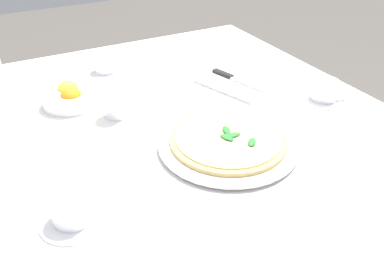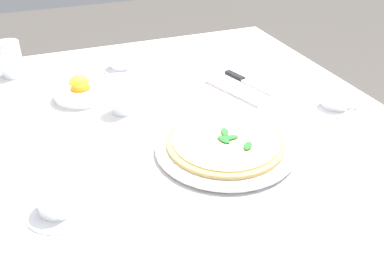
{
  "view_description": "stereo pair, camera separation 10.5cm",
  "coord_description": "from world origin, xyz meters",
  "px_view_note": "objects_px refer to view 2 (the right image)",
  "views": [
    {
      "loc": [
        0.88,
        -0.37,
        1.31
      ],
      "look_at": [
        0.09,
        0.05,
        0.76
      ],
      "focal_mm": 39.58,
      "sensor_mm": 36.0,
      "label": 1
    },
    {
      "loc": [
        0.93,
        -0.28,
        1.31
      ],
      "look_at": [
        0.09,
        0.05,
        0.76
      ],
      "focal_mm": 39.58,
      "sensor_mm": 36.0,
      "label": 2
    }
  ],
  "objects_px": {
    "pizza": "(225,141)",
    "napkin_folded": "(245,85)",
    "dinner_knife": "(246,81)",
    "coffee_cup_center_back": "(121,60)",
    "water_glass_left_edge": "(122,97)",
    "pizza_plate": "(225,146)",
    "coffee_cup_right_edge": "(58,199)",
    "coffee_cup_near_left": "(336,99)",
    "water_glass_back_corner": "(11,61)",
    "citrus_bowl": "(80,90)"
  },
  "relations": [
    {
      "from": "pizza",
      "to": "napkin_folded",
      "type": "bearing_deg",
      "value": 144.62
    },
    {
      "from": "pizza",
      "to": "dinner_knife",
      "type": "xyz_separation_m",
      "value": [
        -0.28,
        0.2,
        -0.0
      ]
    },
    {
      "from": "coffee_cup_center_back",
      "to": "pizza",
      "type": "bearing_deg",
      "value": 11.69
    },
    {
      "from": "water_glass_left_edge",
      "to": "napkin_folded",
      "type": "relative_size",
      "value": 0.41
    },
    {
      "from": "water_glass_left_edge",
      "to": "coffee_cup_center_back",
      "type": "bearing_deg",
      "value": 167.16
    },
    {
      "from": "pizza_plate",
      "to": "coffee_cup_right_edge",
      "type": "xyz_separation_m",
      "value": [
        0.07,
        -0.39,
        0.02
      ]
    },
    {
      "from": "coffee_cup_center_back",
      "to": "water_glass_left_edge",
      "type": "height_order",
      "value": "water_glass_left_edge"
    },
    {
      "from": "pizza_plate",
      "to": "coffee_cup_right_edge",
      "type": "bearing_deg",
      "value": -79.42
    },
    {
      "from": "coffee_cup_center_back",
      "to": "pizza_plate",
      "type": "bearing_deg",
      "value": 11.67
    },
    {
      "from": "coffee_cup_near_left",
      "to": "dinner_knife",
      "type": "distance_m",
      "value": 0.27
    },
    {
      "from": "coffee_cup_center_back",
      "to": "water_glass_back_corner",
      "type": "height_order",
      "value": "water_glass_back_corner"
    },
    {
      "from": "napkin_folded",
      "to": "pizza_plate",
      "type": "bearing_deg",
      "value": -54.29
    },
    {
      "from": "coffee_cup_near_left",
      "to": "water_glass_left_edge",
      "type": "height_order",
      "value": "water_glass_left_edge"
    },
    {
      "from": "coffee_cup_right_edge",
      "to": "coffee_cup_center_back",
      "type": "bearing_deg",
      "value": 156.68
    },
    {
      "from": "coffee_cup_center_back",
      "to": "water_glass_left_edge",
      "type": "relative_size",
      "value": 1.28
    },
    {
      "from": "coffee_cup_right_edge",
      "to": "water_glass_back_corner",
      "type": "relative_size",
      "value": 1.15
    },
    {
      "from": "coffee_cup_center_back",
      "to": "dinner_knife",
      "type": "height_order",
      "value": "coffee_cup_center_back"
    },
    {
      "from": "citrus_bowl",
      "to": "coffee_cup_center_back",
      "type": "bearing_deg",
      "value": 136.39
    },
    {
      "from": "pizza_plate",
      "to": "coffee_cup_center_back",
      "type": "height_order",
      "value": "coffee_cup_center_back"
    },
    {
      "from": "napkin_folded",
      "to": "citrus_bowl",
      "type": "xyz_separation_m",
      "value": [
        -0.11,
        -0.48,
        0.02
      ]
    },
    {
      "from": "water_glass_left_edge",
      "to": "citrus_bowl",
      "type": "relative_size",
      "value": 0.68
    },
    {
      "from": "coffee_cup_near_left",
      "to": "pizza",
      "type": "bearing_deg",
      "value": -78.15
    },
    {
      "from": "coffee_cup_near_left",
      "to": "napkin_folded",
      "type": "distance_m",
      "value": 0.27
    },
    {
      "from": "coffee_cup_center_back",
      "to": "napkin_folded",
      "type": "distance_m",
      "value": 0.42
    },
    {
      "from": "coffee_cup_near_left",
      "to": "napkin_folded",
      "type": "height_order",
      "value": "coffee_cup_near_left"
    },
    {
      "from": "coffee_cup_center_back",
      "to": "coffee_cup_near_left",
      "type": "relative_size",
      "value": 1.0
    },
    {
      "from": "water_glass_back_corner",
      "to": "citrus_bowl",
      "type": "height_order",
      "value": "water_glass_back_corner"
    },
    {
      "from": "coffee_cup_right_edge",
      "to": "dinner_knife",
      "type": "xyz_separation_m",
      "value": [
        -0.35,
        0.59,
        -0.01
      ]
    },
    {
      "from": "pizza_plate",
      "to": "citrus_bowl",
      "type": "relative_size",
      "value": 2.22
    },
    {
      "from": "pizza",
      "to": "coffee_cup_near_left",
      "type": "distance_m",
      "value": 0.38
    },
    {
      "from": "coffee_cup_center_back",
      "to": "napkin_folded",
      "type": "xyz_separation_m",
      "value": [
        0.28,
        0.32,
        -0.02
      ]
    },
    {
      "from": "pizza_plate",
      "to": "water_glass_back_corner",
      "type": "xyz_separation_m",
      "value": [
        -0.64,
        -0.46,
        0.04
      ]
    },
    {
      "from": "pizza_plate",
      "to": "coffee_cup_near_left",
      "type": "bearing_deg",
      "value": 101.83
    },
    {
      "from": "napkin_folded",
      "to": "coffee_cup_center_back",
      "type": "bearing_deg",
      "value": -150.48
    },
    {
      "from": "water_glass_back_corner",
      "to": "water_glass_left_edge",
      "type": "xyz_separation_m",
      "value": [
        0.36,
        0.27,
        -0.0
      ]
    },
    {
      "from": "coffee_cup_center_back",
      "to": "napkin_folded",
      "type": "height_order",
      "value": "coffee_cup_center_back"
    },
    {
      "from": "coffee_cup_near_left",
      "to": "citrus_bowl",
      "type": "distance_m",
      "value": 0.72
    },
    {
      "from": "pizza",
      "to": "dinner_knife",
      "type": "distance_m",
      "value": 0.34
    },
    {
      "from": "water_glass_back_corner",
      "to": "citrus_bowl",
      "type": "bearing_deg",
      "value": 36.29
    },
    {
      "from": "napkin_folded",
      "to": "dinner_knife",
      "type": "relative_size",
      "value": 1.3
    },
    {
      "from": "coffee_cup_near_left",
      "to": "coffee_cup_right_edge",
      "type": "bearing_deg",
      "value": -78.81
    },
    {
      "from": "pizza",
      "to": "water_glass_back_corner",
      "type": "distance_m",
      "value": 0.78
    },
    {
      "from": "coffee_cup_right_edge",
      "to": "water_glass_back_corner",
      "type": "bearing_deg",
      "value": -174.71
    },
    {
      "from": "coffee_cup_center_back",
      "to": "water_glass_back_corner",
      "type": "bearing_deg",
      "value": -102.56
    },
    {
      "from": "coffee_cup_right_edge",
      "to": "water_glass_back_corner",
      "type": "distance_m",
      "value": 0.71
    },
    {
      "from": "citrus_bowl",
      "to": "coffee_cup_right_edge",
      "type": "bearing_deg",
      "value": -13.65
    },
    {
      "from": "coffee_cup_center_back",
      "to": "coffee_cup_right_edge",
      "type": "height_order",
      "value": "coffee_cup_center_back"
    },
    {
      "from": "pizza",
      "to": "dinner_knife",
      "type": "height_order",
      "value": "pizza"
    },
    {
      "from": "water_glass_left_edge",
      "to": "napkin_folded",
      "type": "distance_m",
      "value": 0.38
    },
    {
      "from": "coffee_cup_right_edge",
      "to": "citrus_bowl",
      "type": "height_order",
      "value": "citrus_bowl"
    }
  ]
}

